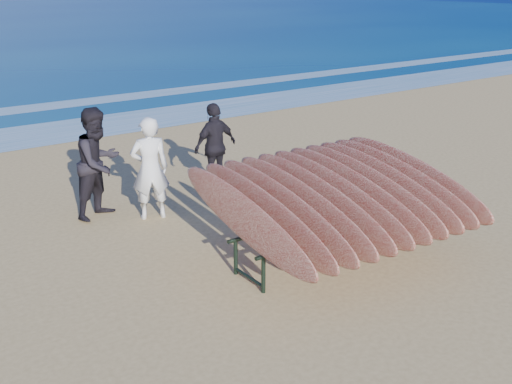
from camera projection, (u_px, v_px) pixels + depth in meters
ground at (291, 273)px, 8.75m from camera, size 120.00×120.00×0.00m
foam_near at (40, 134)px, 16.33m from camera, size 160.00×160.00×0.00m
surfboard_rack at (337, 196)px, 8.97m from camera, size 3.30×3.20×1.49m
person_white at (150, 168)px, 10.48m from camera, size 0.72×0.58×1.71m
person_dark_a at (98, 163)px, 10.53m from camera, size 1.11×1.01×1.85m
person_dark_b at (215, 146)px, 12.02m from camera, size 1.00×0.51×1.63m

